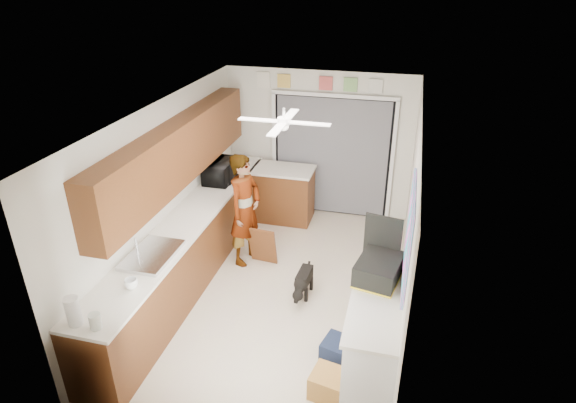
# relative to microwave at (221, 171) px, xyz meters

# --- Properties ---
(floor) EXTENTS (5.00, 5.00, 0.00)m
(floor) POSITION_rel_microwave_xyz_m (1.31, -1.26, -1.11)
(floor) COLOR #C5B39E
(floor) RESTS_ON ground
(ceiling) EXTENTS (5.00, 5.00, 0.00)m
(ceiling) POSITION_rel_microwave_xyz_m (1.31, -1.26, 1.39)
(ceiling) COLOR white
(ceiling) RESTS_ON ground
(wall_back) EXTENTS (3.20, 0.00, 3.20)m
(wall_back) POSITION_rel_microwave_xyz_m (1.31, 1.24, 0.14)
(wall_back) COLOR silver
(wall_back) RESTS_ON ground
(wall_front) EXTENTS (3.20, 0.00, 3.20)m
(wall_front) POSITION_rel_microwave_xyz_m (1.31, -3.76, 0.14)
(wall_front) COLOR silver
(wall_front) RESTS_ON ground
(wall_left) EXTENTS (0.00, 5.00, 5.00)m
(wall_left) POSITION_rel_microwave_xyz_m (-0.29, -1.26, 0.14)
(wall_left) COLOR silver
(wall_left) RESTS_ON ground
(wall_right) EXTENTS (0.00, 5.00, 5.00)m
(wall_right) POSITION_rel_microwave_xyz_m (2.91, -1.26, 0.14)
(wall_right) COLOR silver
(wall_right) RESTS_ON ground
(left_base_cabinets) EXTENTS (0.60, 4.80, 0.90)m
(left_base_cabinets) POSITION_rel_microwave_xyz_m (0.01, -1.26, -0.66)
(left_base_cabinets) COLOR #603116
(left_base_cabinets) RESTS_ON floor
(left_countertop) EXTENTS (0.62, 4.80, 0.04)m
(left_countertop) POSITION_rel_microwave_xyz_m (0.02, -1.26, -0.19)
(left_countertop) COLOR white
(left_countertop) RESTS_ON left_base_cabinets
(upper_cabinets) EXTENTS (0.32, 4.00, 0.80)m
(upper_cabinets) POSITION_rel_microwave_xyz_m (-0.13, -1.06, 0.69)
(upper_cabinets) COLOR #603116
(upper_cabinets) RESTS_ON wall_left
(sink_basin) EXTENTS (0.50, 0.76, 0.06)m
(sink_basin) POSITION_rel_microwave_xyz_m (0.02, -2.26, -0.15)
(sink_basin) COLOR silver
(sink_basin) RESTS_ON left_countertop
(faucet) EXTENTS (0.03, 0.03, 0.22)m
(faucet) POSITION_rel_microwave_xyz_m (-0.17, -2.26, -0.06)
(faucet) COLOR silver
(faucet) RESTS_ON left_countertop
(peninsula_base) EXTENTS (1.00, 0.60, 0.90)m
(peninsula_base) POSITION_rel_microwave_xyz_m (0.81, 0.74, -0.66)
(peninsula_base) COLOR #603116
(peninsula_base) RESTS_ON floor
(peninsula_top) EXTENTS (1.04, 0.64, 0.04)m
(peninsula_top) POSITION_rel_microwave_xyz_m (0.81, 0.74, -0.19)
(peninsula_top) COLOR white
(peninsula_top) RESTS_ON peninsula_base
(back_opening_recess) EXTENTS (2.00, 0.06, 2.10)m
(back_opening_recess) POSITION_rel_microwave_xyz_m (1.56, 1.21, -0.06)
(back_opening_recess) COLOR black
(back_opening_recess) RESTS_ON wall_back
(curtain_panel) EXTENTS (1.90, 0.03, 2.05)m
(curtain_panel) POSITION_rel_microwave_xyz_m (1.56, 1.17, -0.06)
(curtain_panel) COLOR slate
(curtain_panel) RESTS_ON wall_back
(door_trim_left) EXTENTS (0.06, 0.04, 2.10)m
(door_trim_left) POSITION_rel_microwave_xyz_m (0.54, 1.18, -0.06)
(door_trim_left) COLOR white
(door_trim_left) RESTS_ON wall_back
(door_trim_right) EXTENTS (0.06, 0.04, 2.10)m
(door_trim_right) POSITION_rel_microwave_xyz_m (2.58, 1.18, -0.06)
(door_trim_right) COLOR white
(door_trim_right) RESTS_ON wall_back
(door_trim_head) EXTENTS (2.10, 0.04, 0.06)m
(door_trim_head) POSITION_rel_microwave_xyz_m (1.56, 1.18, 1.01)
(door_trim_head) COLOR white
(door_trim_head) RESTS_ON wall_back
(header_frame_0) EXTENTS (0.22, 0.02, 0.22)m
(header_frame_0) POSITION_rel_microwave_xyz_m (0.71, 1.21, 1.19)
(header_frame_0) COLOR gold
(header_frame_0) RESTS_ON wall_back
(header_frame_2) EXTENTS (0.22, 0.02, 0.22)m
(header_frame_2) POSITION_rel_microwave_xyz_m (1.41, 1.21, 1.19)
(header_frame_2) COLOR #C84E4B
(header_frame_2) RESTS_ON wall_back
(header_frame_3) EXTENTS (0.22, 0.02, 0.22)m
(header_frame_3) POSITION_rel_microwave_xyz_m (1.81, 1.21, 1.19)
(header_frame_3) COLOR #78AC62
(header_frame_3) RESTS_ON wall_back
(header_frame_4) EXTENTS (0.22, 0.02, 0.22)m
(header_frame_4) POSITION_rel_microwave_xyz_m (2.21, 1.21, 1.19)
(header_frame_4) COLOR silver
(header_frame_4) RESTS_ON wall_back
(route66_sign) EXTENTS (0.22, 0.02, 0.26)m
(route66_sign) POSITION_rel_microwave_xyz_m (0.36, 1.21, 1.19)
(route66_sign) COLOR silver
(route66_sign) RESTS_ON wall_back
(right_counter_base) EXTENTS (0.50, 1.40, 0.90)m
(right_counter_base) POSITION_rel_microwave_xyz_m (2.66, -2.46, -0.66)
(right_counter_base) COLOR white
(right_counter_base) RESTS_ON floor
(right_counter_top) EXTENTS (0.54, 1.44, 0.04)m
(right_counter_top) POSITION_rel_microwave_xyz_m (2.65, -2.46, -0.19)
(right_counter_top) COLOR white
(right_counter_top) RESTS_ON right_counter_base
(abstract_painting) EXTENTS (0.03, 1.15, 0.95)m
(abstract_painting) POSITION_rel_microwave_xyz_m (2.89, -2.26, 0.54)
(abstract_painting) COLOR #FF5DE7
(abstract_painting) RESTS_ON wall_right
(ceiling_fan) EXTENTS (1.14, 1.14, 0.24)m
(ceiling_fan) POSITION_rel_microwave_xyz_m (1.31, -1.06, 1.21)
(ceiling_fan) COLOR white
(ceiling_fan) RESTS_ON ceiling
(microwave) EXTENTS (0.42, 0.61, 0.34)m
(microwave) POSITION_rel_microwave_xyz_m (0.00, 0.00, 0.00)
(microwave) COLOR black
(microwave) RESTS_ON left_countertop
(cup) EXTENTS (0.19, 0.19, 0.11)m
(cup) POSITION_rel_microwave_xyz_m (0.12, -2.87, -0.11)
(cup) COLOR white
(cup) RESTS_ON left_countertop
(jar_a) EXTENTS (0.12, 0.12, 0.16)m
(jar_a) POSITION_rel_microwave_xyz_m (0.12, -3.51, -0.09)
(jar_a) COLOR silver
(jar_a) RESTS_ON left_countertop
(paper_towel_roll) EXTENTS (0.15, 0.15, 0.30)m
(paper_towel_roll) POSITION_rel_microwave_xyz_m (-0.10, -3.51, -0.02)
(paper_towel_roll) COLOR white
(paper_towel_roll) RESTS_ON left_countertop
(suitcase) EXTENTS (0.54, 0.65, 0.25)m
(suitcase) POSITION_rel_microwave_xyz_m (2.63, -2.06, -0.05)
(suitcase) COLOR black
(suitcase) RESTS_ON right_counter_top
(suitcase_rim) EXTENTS (0.54, 0.65, 0.02)m
(suitcase_rim) POSITION_rel_microwave_xyz_m (2.63, -2.06, -0.16)
(suitcase_rim) COLOR yellow
(suitcase_rim) RESTS_ON suitcase
(suitcase_lid) EXTENTS (0.42, 0.11, 0.50)m
(suitcase_lid) POSITION_rel_microwave_xyz_m (2.63, -1.77, 0.20)
(suitcase_lid) COLOR black
(suitcase_lid) RESTS_ON suitcase
(cardboard_box) EXTENTS (0.50, 0.41, 0.28)m
(cardboard_box) POSITION_rel_microwave_xyz_m (2.31, -2.91, -0.97)
(cardboard_box) COLOR olive
(cardboard_box) RESTS_ON floor
(navy_crate) EXTENTS (0.47, 0.42, 0.24)m
(navy_crate) POSITION_rel_microwave_xyz_m (2.31, -2.38, -0.99)
(navy_crate) COLOR #131B31
(navy_crate) RESTS_ON floor
(cabinet_door_panel) EXTENTS (0.42, 0.19, 0.61)m
(cabinet_door_panel) POSITION_rel_microwave_xyz_m (0.90, -0.73, -0.80)
(cabinet_door_panel) COLOR #603116
(cabinet_door_panel) RESTS_ON floor
(man) EXTENTS (0.56, 0.70, 1.70)m
(man) POSITION_rel_microwave_xyz_m (0.63, -0.69, -0.26)
(man) COLOR white
(man) RESTS_ON floor
(dog) EXTENTS (0.26, 0.54, 0.42)m
(dog) POSITION_rel_microwave_xyz_m (1.65, -1.31, -0.90)
(dog) COLOR black
(dog) RESTS_ON floor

